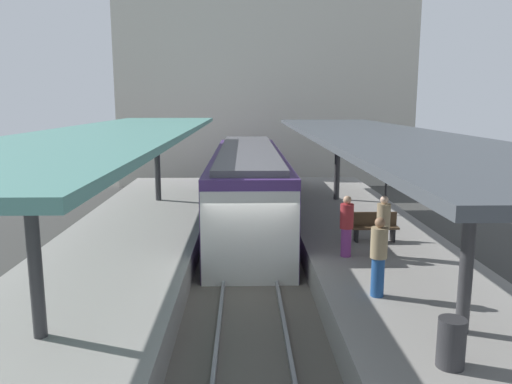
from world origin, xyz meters
The scene contains 16 objects.
ground_plane centered at (0.00, 0.00, 0.00)m, with size 80.00×80.00×0.00m, color #383835.
platform_left centered at (-3.80, 0.00, 0.50)m, with size 4.40×28.00×1.00m, color gray.
platform_right centered at (3.80, 0.00, 0.50)m, with size 4.40×28.00×1.00m, color gray.
track_ballast centered at (0.00, 0.00, 0.10)m, with size 3.20×28.00×0.20m, color #59544C.
rail_near_side centered at (-0.72, 0.00, 0.27)m, with size 0.08×28.00×0.14m, color slate.
rail_far_side centered at (0.72, 0.00, 0.27)m, with size 0.08×28.00×0.14m, color slate.
commuter_train centered at (0.00, 6.68, 1.73)m, with size 2.78×14.17×3.10m.
canopy_left centered at (-3.80, 1.40, 4.21)m, with size 4.18×21.00×3.33m.
canopy_right centered at (3.80, 1.40, 4.12)m, with size 4.18×21.00×3.24m.
platform_bench centered at (3.74, 1.19, 1.46)m, with size 1.40×0.41×0.86m.
platform_sign centered at (5.06, 4.69, 2.62)m, with size 0.90×0.08×2.21m.
litter_bin centered at (3.10, -6.10, 1.40)m, with size 0.44×0.44×0.80m, color #2D2D30.
passenger_near_bench centered at (2.59, -0.32, 1.86)m, with size 0.36×0.36×1.67m.
passenger_mid_platform centered at (3.58, -0.32, 1.86)m, with size 0.36×0.36×1.67m.
passenger_far_end centered at (2.70, -3.16, 1.90)m, with size 0.36×0.36×1.74m.
station_building_backdrop centered at (1.21, 20.00, 5.50)m, with size 18.00×6.00×11.00m, color beige.
Camera 1 is at (-0.15, -13.37, 5.14)m, focal length 35.28 mm.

